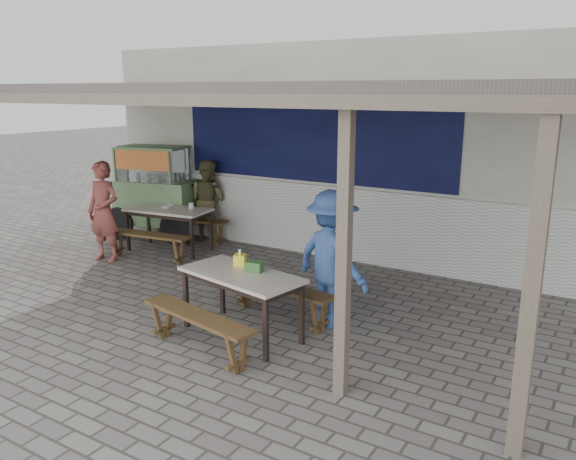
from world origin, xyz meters
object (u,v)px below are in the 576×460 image
at_px(bench_left_wall, 189,224).
at_px(vendor_cart, 156,189).
at_px(table_left, 168,213).
at_px(patron_wall_side, 208,200).
at_px(patron_street_side, 104,212).
at_px(condiment_bowl, 167,206).
at_px(tissue_box, 240,260).
at_px(table_right, 241,280).
at_px(condiment_jar, 191,206).
at_px(patron_right_table, 332,259).
at_px(bench_left_street, 147,240).
at_px(bench_right_wall, 280,293).
at_px(bench_right_street, 198,324).
at_px(donation_box, 255,267).

height_order(bench_left_wall, vendor_cart, vendor_cart).
xyz_separation_m(table_left, patron_wall_side, (0.13, 0.92, 0.08)).
height_order(table_left, patron_street_side, patron_street_side).
xyz_separation_m(vendor_cart, patron_street_side, (0.34, -1.53, -0.12)).
bearing_deg(condiment_bowl, tissue_box, -33.33).
relative_size(table_right, condiment_jar, 15.25).
bearing_deg(table_left, condiment_jar, 24.97).
bearing_deg(patron_right_table, bench_left_street, 6.43).
relative_size(bench_right_wall, patron_right_table, 0.96).
bearing_deg(vendor_cart, patron_wall_side, 8.60).
relative_size(bench_left_wall, bench_right_street, 1.00).
height_order(patron_wall_side, tissue_box, patron_wall_side).
bearing_deg(tissue_box, patron_wall_side, 134.78).
xyz_separation_m(table_left, tissue_box, (2.98, -1.95, 0.14)).
height_order(table_right, bench_right_street, table_right).
xyz_separation_m(bench_right_street, condiment_bowl, (-3.10, 2.85, 0.44)).
bearing_deg(donation_box, condiment_bowl, 147.60).
distance_m(patron_wall_side, donation_box, 4.33).
relative_size(bench_left_wall, bench_right_wall, 1.00).
xyz_separation_m(table_left, table_right, (3.16, -2.18, -0.00)).
relative_size(bench_left_wall, tissue_box, 11.89).
distance_m(table_left, bench_right_wall, 3.64).
height_order(donation_box, condiment_jar, donation_box).
xyz_separation_m(patron_right_table, donation_box, (-0.61, -0.71, -0.01)).
relative_size(bench_right_street, patron_street_side, 0.95).
distance_m(table_left, patron_right_table, 4.11).
bearing_deg(table_left, condiment_bowl, 133.47).
height_order(table_left, patron_right_table, patron_right_table).
distance_m(bench_right_street, condiment_bowl, 4.23).
xyz_separation_m(bench_left_street, donation_box, (3.18, -1.46, 0.47)).
relative_size(vendor_cart, condiment_bowl, 9.93).
relative_size(bench_left_street, tissue_box, 11.89).
bearing_deg(tissue_box, bench_left_wall, 140.15).
xyz_separation_m(bench_left_wall, vendor_cart, (-0.74, -0.05, 0.60)).
bearing_deg(patron_street_side, bench_right_street, -33.93).
bearing_deg(condiment_jar, bench_right_street, -48.16).
distance_m(table_left, table_right, 3.84).
distance_m(patron_right_table, condiment_jar, 3.87).
xyz_separation_m(bench_left_wall, donation_box, (3.35, -2.67, 0.47)).
xyz_separation_m(table_left, patron_right_table, (3.87, -1.35, 0.14)).
distance_m(bench_right_street, donation_box, 0.90).
xyz_separation_m(vendor_cart, patron_right_table, (4.70, -1.91, -0.13)).
bearing_deg(condiment_bowl, bench_right_wall, -25.57).
bearing_deg(bench_right_street, patron_wall_side, 138.69).
bearing_deg(bench_right_wall, bench_right_street, -90.00).
distance_m(table_right, bench_right_wall, 0.72).
relative_size(patron_wall_side, patron_right_table, 0.93).
bearing_deg(vendor_cart, bench_right_wall, -39.60).
bearing_deg(patron_right_table, vendor_cart, -4.51).
height_order(patron_street_side, patron_right_table, patron_street_side).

